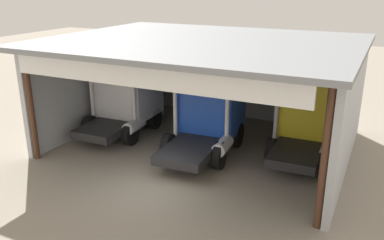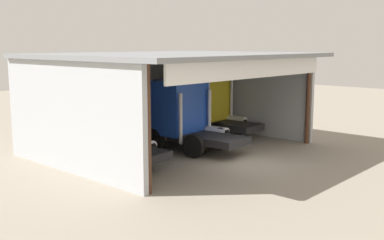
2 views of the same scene
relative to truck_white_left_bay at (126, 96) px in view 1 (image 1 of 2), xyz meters
The scene contains 7 objects.
ground_plane 6.58m from the truck_white_left_bay, 47.53° to the right, with size 80.00×80.00×0.00m, color gray.
workshop_shed 4.60m from the truck_white_left_bay, ahead, with size 12.73×10.42×4.87m.
truck_white_left_bay is the anchor object (origin of this frame).
truck_blue_center_bay 4.60m from the truck_white_left_bay, ahead, with size 2.93×5.31×3.50m.
truck_yellow_center_left_bay 8.61m from the truck_white_left_bay, ahead, with size 2.75×4.98×3.50m.
oil_drum 4.59m from the truck_white_left_bay, 59.54° to the left, with size 0.58×0.58×0.90m, color #197233.
tool_cart 4.57m from the truck_white_left_bay, 62.12° to the left, with size 0.90×0.60×1.00m, color #1E59A5.
Camera 1 is at (7.08, -11.21, 7.20)m, focal length 38.03 mm.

